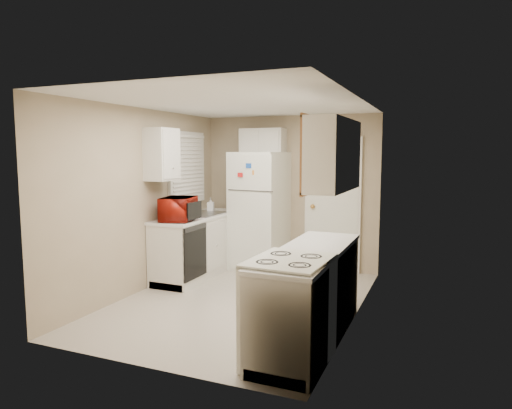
% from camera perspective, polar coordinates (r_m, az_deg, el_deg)
% --- Properties ---
extents(floor, '(3.80, 3.80, 0.00)m').
position_cam_1_polar(floor, '(5.75, -1.95, -11.98)').
color(floor, beige).
rests_on(floor, ground).
extents(ceiling, '(3.80, 3.80, 0.00)m').
position_cam_1_polar(ceiling, '(5.49, -2.05, 12.52)').
color(ceiling, white).
rests_on(ceiling, floor).
extents(wall_left, '(3.80, 3.80, 0.00)m').
position_cam_1_polar(wall_left, '(6.20, -13.85, 0.54)').
color(wall_left, tan).
rests_on(wall_left, floor).
extents(wall_right, '(3.80, 3.80, 0.00)m').
position_cam_1_polar(wall_right, '(5.08, 12.53, -0.71)').
color(wall_right, tan).
rests_on(wall_right, floor).
extents(wall_back, '(2.80, 2.80, 0.00)m').
position_cam_1_polar(wall_back, '(7.26, 4.24, 1.54)').
color(wall_back, tan).
rests_on(wall_back, floor).
extents(wall_front, '(2.80, 2.80, 0.00)m').
position_cam_1_polar(wall_front, '(3.86, -13.80, -2.97)').
color(wall_front, tan).
rests_on(wall_front, floor).
extents(left_counter, '(0.60, 1.80, 0.90)m').
position_cam_1_polar(left_counter, '(6.90, -7.21, -5.04)').
color(left_counter, silver).
rests_on(left_counter, floor).
extents(dishwasher, '(0.03, 0.58, 0.72)m').
position_cam_1_polar(dishwasher, '(6.24, -7.63, -5.90)').
color(dishwasher, black).
rests_on(dishwasher, floor).
extents(sink, '(0.54, 0.74, 0.16)m').
position_cam_1_polar(sink, '(6.96, -6.65, -1.51)').
color(sink, gray).
rests_on(sink, left_counter).
extents(microwave, '(0.64, 0.46, 0.39)m').
position_cam_1_polar(microwave, '(6.31, -9.65, -0.64)').
color(microwave, '#961409').
rests_on(microwave, left_counter).
extents(soap_bottle, '(0.12, 0.12, 0.22)m').
position_cam_1_polar(soap_bottle, '(7.26, -5.69, -0.05)').
color(soap_bottle, white).
rests_on(soap_bottle, left_counter).
extents(window_blinds, '(0.10, 0.98, 1.08)m').
position_cam_1_polar(window_blinds, '(7.03, -8.58, 4.60)').
color(window_blinds, silver).
rests_on(window_blinds, wall_left).
extents(upper_cabinet_left, '(0.30, 0.45, 0.70)m').
position_cam_1_polar(upper_cabinet_left, '(6.27, -11.69, 6.15)').
color(upper_cabinet_left, silver).
rests_on(upper_cabinet_left, wall_left).
extents(refrigerator, '(0.83, 0.81, 1.83)m').
position_cam_1_polar(refrigerator, '(7.13, 0.45, -0.81)').
color(refrigerator, white).
rests_on(refrigerator, floor).
extents(cabinet_over_fridge, '(0.70, 0.30, 0.40)m').
position_cam_1_polar(cabinet_over_fridge, '(7.23, 0.88, 7.89)').
color(cabinet_over_fridge, silver).
rests_on(cabinet_over_fridge, wall_back).
extents(interior_door, '(0.86, 0.06, 2.08)m').
position_cam_1_polar(interior_door, '(7.05, 9.54, -0.15)').
color(interior_door, white).
rests_on(interior_door, floor).
extents(right_counter, '(0.60, 2.00, 0.90)m').
position_cam_1_polar(right_counter, '(4.54, 6.68, -11.16)').
color(right_counter, silver).
rests_on(right_counter, floor).
extents(stove, '(0.66, 0.80, 0.94)m').
position_cam_1_polar(stove, '(4.03, 4.18, -13.17)').
color(stove, white).
rests_on(stove, floor).
extents(upper_cabinet_right, '(0.30, 1.20, 0.70)m').
position_cam_1_polar(upper_cabinet_right, '(4.58, 9.75, 6.12)').
color(upper_cabinet_right, silver).
rests_on(upper_cabinet_right, wall_right).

